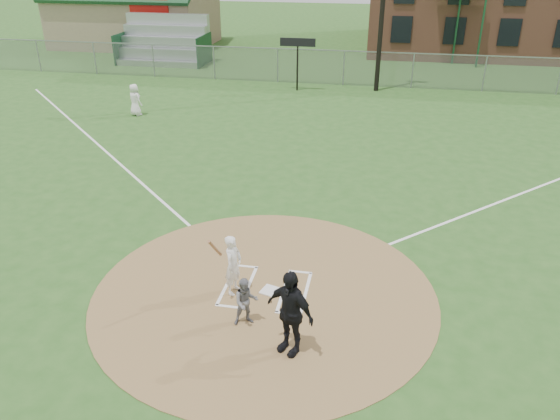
% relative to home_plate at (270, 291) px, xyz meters
% --- Properties ---
extents(ground, '(140.00, 140.00, 0.00)m').
position_rel_home_plate_xyz_m(ground, '(-0.13, -0.06, -0.03)').
color(ground, '#28541C').
rests_on(ground, ground).
extents(dirt_circle, '(8.40, 8.40, 0.02)m').
position_rel_home_plate_xyz_m(dirt_circle, '(-0.13, -0.06, -0.02)').
color(dirt_circle, olive).
rests_on(dirt_circle, ground).
extents(home_plate, '(0.53, 0.53, 0.03)m').
position_rel_home_plate_xyz_m(home_plate, '(0.00, 0.00, 0.00)').
color(home_plate, white).
rests_on(home_plate, dirt_circle).
extents(foul_line_first, '(17.04, 17.04, 0.01)m').
position_rel_home_plate_xyz_m(foul_line_first, '(8.87, 8.94, -0.03)').
color(foul_line_first, white).
rests_on(foul_line_first, ground).
extents(foul_line_third, '(17.04, 17.04, 0.01)m').
position_rel_home_plate_xyz_m(foul_line_third, '(-9.13, 8.94, -0.03)').
color(foul_line_third, white).
rests_on(foul_line_third, ground).
extents(catcher, '(0.69, 0.63, 1.16)m').
position_rel_home_plate_xyz_m(catcher, '(-0.28, -1.32, 0.57)').
color(catcher, slate).
rests_on(catcher, dirt_circle).
extents(umpire, '(1.22, 0.95, 1.94)m').
position_rel_home_plate_xyz_m(umpire, '(0.83, -2.02, 0.95)').
color(umpire, black).
rests_on(umpire, dirt_circle).
extents(ondeck_player, '(0.89, 0.77, 1.55)m').
position_rel_home_plate_xyz_m(ondeck_player, '(-9.65, 13.65, 0.74)').
color(ondeck_player, white).
rests_on(ondeck_player, ground).
extents(batters_boxes, '(2.08, 1.88, 0.01)m').
position_rel_home_plate_xyz_m(batters_boxes, '(-0.13, 0.09, -0.01)').
color(batters_boxes, white).
rests_on(batters_boxes, dirt_circle).
extents(batter_at_plate, '(0.62, 1.02, 1.78)m').
position_rel_home_plate_xyz_m(batter_at_plate, '(-0.87, -0.18, 0.77)').
color(batter_at_plate, white).
rests_on(batter_at_plate, dirt_circle).
extents(outfield_fence, '(56.08, 0.08, 2.03)m').
position_rel_home_plate_xyz_m(outfield_fence, '(-0.13, 21.94, 0.98)').
color(outfield_fence, slate).
rests_on(outfield_fence, ground).
extents(bleachers, '(6.08, 3.20, 3.20)m').
position_rel_home_plate_xyz_m(bleachers, '(-13.13, 26.14, 1.56)').
color(bleachers, '#B7BABF').
rests_on(bleachers, ground).
extents(clubhouse, '(12.20, 8.71, 6.23)m').
position_rel_home_plate_xyz_m(clubhouse, '(-18.13, 32.94, 2.36)').
color(clubhouse, tan).
rests_on(clubhouse, ground).
extents(scoreboard_sign, '(2.00, 0.10, 2.93)m').
position_rel_home_plate_xyz_m(scoreboard_sign, '(-2.63, 20.14, 2.35)').
color(scoreboard_sign, black).
rests_on(scoreboard_sign, ground).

